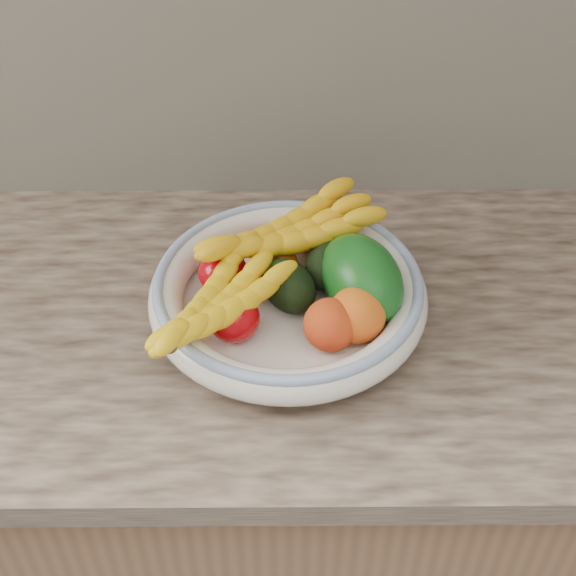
# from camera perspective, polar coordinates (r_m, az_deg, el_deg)

# --- Properties ---
(kitchen_counter) EXTENTS (2.44, 0.66, 1.40)m
(kitchen_counter) POSITION_cam_1_polar(r_m,az_deg,el_deg) (1.51, -0.01, -13.43)
(kitchen_counter) COLOR brown
(kitchen_counter) RESTS_ON ground
(fruit_bowl) EXTENTS (0.39, 0.39, 0.08)m
(fruit_bowl) POSITION_cam_1_polar(r_m,az_deg,el_deg) (1.12, 0.00, -0.43)
(fruit_bowl) COLOR silver
(fruit_bowl) RESTS_ON kitchen_counter
(clementine_back_left) EXTENTS (0.05, 0.05, 0.04)m
(clementine_back_left) POSITION_cam_1_polar(r_m,az_deg,el_deg) (1.19, -1.81, 2.98)
(clementine_back_left) COLOR #DE4804
(clementine_back_left) RESTS_ON fruit_bowl
(clementine_back_right) EXTENTS (0.06, 0.06, 0.05)m
(clementine_back_right) POSITION_cam_1_polar(r_m,az_deg,el_deg) (1.21, 1.20, 3.66)
(clementine_back_right) COLOR #ED5D05
(clementine_back_right) RESTS_ON fruit_bowl
(clementine_back_mid) EXTENTS (0.06, 0.06, 0.05)m
(clementine_back_mid) POSITION_cam_1_polar(r_m,az_deg,el_deg) (1.16, -0.59, 1.67)
(clementine_back_mid) COLOR #E55B04
(clementine_back_mid) RESTS_ON fruit_bowl
(tomato_left) EXTENTS (0.08, 0.08, 0.06)m
(tomato_left) POSITION_cam_1_polar(r_m,az_deg,el_deg) (1.14, -4.63, 1.09)
(tomato_left) COLOR #B2040E
(tomato_left) RESTS_ON fruit_bowl
(tomato_near_left) EXTENTS (0.08, 0.08, 0.06)m
(tomato_near_left) POSITION_cam_1_polar(r_m,az_deg,el_deg) (1.07, -3.87, -2.15)
(tomato_near_left) COLOR #AD050B
(tomato_near_left) RESTS_ON fruit_bowl
(avocado_center) EXTENTS (0.11, 0.12, 0.07)m
(avocado_center) POSITION_cam_1_polar(r_m,az_deg,el_deg) (1.11, 0.02, 0.17)
(avocado_center) COLOR black
(avocado_center) RESTS_ON fruit_bowl
(avocado_right) EXTENTS (0.09, 0.11, 0.06)m
(avocado_right) POSITION_cam_1_polar(r_m,az_deg,el_deg) (1.15, 2.90, 1.70)
(avocado_right) COLOR black
(avocado_right) RESTS_ON fruit_bowl
(green_mango) EXTENTS (0.18, 0.19, 0.14)m
(green_mango) POSITION_cam_1_polar(r_m,az_deg,el_deg) (1.11, 5.23, 0.66)
(green_mango) COLOR #0E4B13
(green_mango) RESTS_ON fruit_bowl
(peach_front) EXTENTS (0.09, 0.09, 0.07)m
(peach_front) POSITION_cam_1_polar(r_m,az_deg,el_deg) (1.05, 3.03, -2.62)
(peach_front) COLOR orange
(peach_front) RESTS_ON fruit_bowl
(peach_right) EXTENTS (0.09, 0.09, 0.08)m
(peach_right) POSITION_cam_1_polar(r_m,az_deg,el_deg) (1.07, 4.92, -1.92)
(peach_right) COLOR orange
(peach_right) RESTS_ON fruit_bowl
(banana_bunch_back) EXTENTS (0.31, 0.24, 0.08)m
(banana_bunch_back) POSITION_cam_1_polar(r_m,az_deg,el_deg) (1.15, -0.11, 3.55)
(banana_bunch_back) COLOR yellow
(banana_bunch_back) RESTS_ON fruit_bowl
(banana_bunch_front) EXTENTS (0.24, 0.28, 0.07)m
(banana_bunch_front) POSITION_cam_1_polar(r_m,az_deg,el_deg) (1.05, -5.12, -1.57)
(banana_bunch_front) COLOR yellow
(banana_bunch_front) RESTS_ON fruit_bowl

